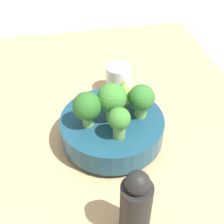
% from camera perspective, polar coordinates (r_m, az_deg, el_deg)
% --- Properties ---
extents(ground_plane, '(6.00, 6.00, 0.00)m').
position_cam_1_polar(ground_plane, '(0.80, -1.38, -5.18)').
color(ground_plane, '#ADA89E').
extents(table, '(1.13, 0.83, 0.03)m').
position_cam_1_polar(table, '(0.79, -1.39, -4.41)').
color(table, tan).
rests_on(table, ground_plane).
extents(bowl, '(0.24, 0.24, 0.07)m').
position_cam_1_polar(bowl, '(0.73, -0.00, -2.93)').
color(bowl, navy).
rests_on(bowl, table).
extents(broccoli_floret_front, '(0.06, 0.06, 0.08)m').
position_cam_1_polar(broccoli_floret_front, '(0.69, 5.42, 2.41)').
color(broccoli_floret_front, '#6BA34C').
rests_on(broccoli_floret_front, bowl).
extents(broccoli_floret_left, '(0.05, 0.05, 0.08)m').
position_cam_1_polar(broccoli_floret_left, '(0.64, 1.34, -1.62)').
color(broccoli_floret_left, '#609347').
rests_on(broccoli_floret_left, bowl).
extents(broccoli_floret_back, '(0.06, 0.06, 0.09)m').
position_cam_1_polar(broccoli_floret_back, '(0.67, -4.60, 0.90)').
color(broccoli_floret_back, '#7AB256').
rests_on(broccoli_floret_back, bowl).
extents(broccoli_floret_center, '(0.07, 0.07, 0.09)m').
position_cam_1_polar(broccoli_floret_center, '(0.68, -0.00, 2.38)').
color(broccoli_floret_center, '#7AB256').
rests_on(broccoli_floret_center, bowl).
extents(romanesco_piece_near, '(0.05, 0.05, 0.08)m').
position_cam_1_polar(romanesco_piece_near, '(0.71, 2.13, 4.33)').
color(romanesco_piece_near, '#609347').
rests_on(romanesco_piece_near, bowl).
extents(cup, '(0.07, 0.07, 0.09)m').
position_cam_1_polar(cup, '(0.89, 1.18, 5.97)').
color(cup, silver).
rests_on(cup, table).
extents(pepper_mill, '(0.06, 0.06, 0.16)m').
position_cam_1_polar(pepper_mill, '(0.56, 4.36, -16.81)').
color(pepper_mill, black).
rests_on(pepper_mill, table).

